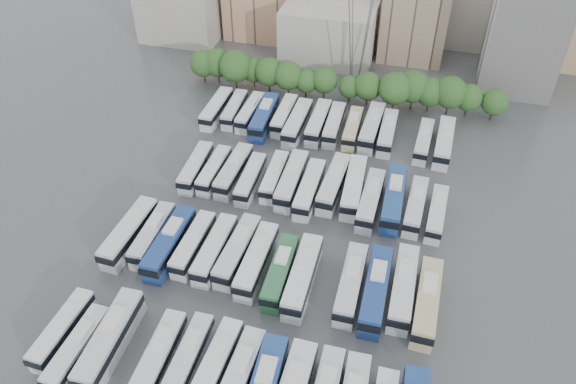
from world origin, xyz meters
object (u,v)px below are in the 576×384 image
(bus_r3_s4, at_px, (284,115))
(bus_r3_s10, at_px, (387,132))
(bus_r0_s5, at_px, (188,358))
(bus_r2_s2, at_px, (214,170))
(bus_r1_s12, at_px, (403,287))
(bus_r3_s1, at_px, (234,109))
(bus_r2_s12, at_px, (416,206))
(bus_r2_s11, at_px, (394,199))
(bus_r3_s6, at_px, (318,122))
(bus_r0_s0, at_px, (63,329))
(bus_r1_s7, at_px, (280,272))
(bus_r1_s11, at_px, (376,290))
(bus_r3_s5, at_px, (297,122))
(bus_r1_s0, at_px, (129,233))
(bus_r0_s7, at_px, (239,379))
(bus_r2_s1, at_px, (196,167))
(bus_r0_s1, at_px, (78,348))
(apartment_tower, at_px, (528,26))
(bus_r3_s2, at_px, (250,112))
(bus_r2_s9, at_px, (354,187))
(bus_r1_s2, at_px, (170,243))
(bus_r2_s3, at_px, (234,171))
(bus_r1_s3, at_px, (193,244))
(bus_r3_s3, at_px, (264,117))
(bus_r2_s8, at_px, (334,183))
(bus_r1_s13, at_px, (427,302))
(bus_r2_s5, at_px, (274,176))
(bus_r1_s10, at_px, (351,284))
(bus_r0_s4, at_px, (158,359))
(bus_r3_s12, at_px, (424,141))
(bus_r2_s10, at_px, (371,200))
(bus_r0_s2, at_px, (110,340))
(bus_r3_s9, at_px, (372,127))
(bus_r2_s4, at_px, (251,179))
(bus_r3_s0, at_px, (217,108))
(bus_r2_s6, at_px, (292,180))
(bus_r2_s7, at_px, (310,189))
(bus_r1_s5, at_px, (238,251))
(bus_r1_s6, at_px, (257,260))

(bus_r3_s4, xyz_separation_m, bus_r3_s10, (19.65, -0.74, 0.05))
(bus_r0_s5, height_order, bus_r2_s2, bus_r0_s5)
(bus_r1_s12, relative_size, bus_r3_s1, 1.20)
(bus_r2_s12, bearing_deg, bus_r3_s4, 145.54)
(bus_r0_s5, height_order, bus_r2_s11, bus_r2_s11)
(bus_r3_s6, bearing_deg, bus_r0_s0, -110.84)
(bus_r1_s7, bearing_deg, bus_r1_s11, -0.94)
(bus_r1_s7, distance_m, bus_r3_s5, 36.77)
(bus_r1_s0, bearing_deg, bus_r0_s7, -35.85)
(bus_r2_s1, bearing_deg, bus_r0_s1, -92.57)
(apartment_tower, bearing_deg, bus_r3_s2, -150.69)
(bus_r3_s2, bearing_deg, bus_r2_s1, -98.91)
(bus_r2_s9, relative_size, bus_r3_s2, 1.17)
(bus_r0_s1, distance_m, bus_r1_s2, 19.20)
(bus_r1_s7, xyz_separation_m, bus_r2_s3, (-13.57, 19.38, 0.02))
(bus_r1_s3, xyz_separation_m, bus_r3_s3, (-0.03, 34.50, 0.21))
(bus_r2_s3, distance_m, bus_r2_s8, 16.75)
(bus_r1_s3, xyz_separation_m, bus_r1_s13, (33.03, -1.90, 0.23))
(bus_r1_s0, xyz_separation_m, bus_r1_s2, (6.55, -0.41, 0.01))
(bus_r3_s3, height_order, bus_r3_s10, bus_r3_s3)
(bus_r2_s8, distance_m, bus_r3_s1, 28.97)
(bus_r0_s0, distance_m, bus_r2_s5, 39.55)
(bus_r1_s11, distance_m, bus_r3_s1, 50.06)
(bus_r1_s10, xyz_separation_m, bus_r3_s3, (-23.10, 35.93, 0.05))
(bus_r0_s1, xyz_separation_m, bus_r3_s5, (13.00, 54.02, 0.21))
(bus_r0_s4, distance_m, bus_r3_s12, 59.45)
(bus_r2_s1, height_order, bus_r2_s10, bus_r2_s10)
(bus_r0_s7, xyz_separation_m, bus_r3_s5, (-6.87, 52.83, 0.06))
(bus_r2_s1, bearing_deg, bus_r2_s5, 2.49)
(bus_r0_s2, xyz_separation_m, bus_r3_s2, (0.05, 53.56, -0.35))
(bus_r0_s5, distance_m, bus_r2_s9, 38.31)
(bus_r0_s5, relative_size, bus_r1_s11, 0.84)
(bus_r0_s4, xyz_separation_m, bus_r1_s11, (23.06, 16.91, 0.19))
(bus_r1_s12, relative_size, bus_r3_s12, 1.17)
(bus_r3_s9, xyz_separation_m, bus_r3_s10, (3.00, -0.69, -0.17))
(bus_r3_s4, bearing_deg, bus_r2_s4, -90.74)
(bus_r0_s2, xyz_separation_m, bus_r1_s3, (3.27, 17.82, -0.30))
(bus_r3_s2, relative_size, bus_r3_s9, 0.86)
(bus_r1_s13, bearing_deg, bus_r3_s0, 140.43)
(bus_r0_s2, xyz_separation_m, bus_r2_s8, (19.87, 36.34, -0.10))
(bus_r3_s9, relative_size, bus_r3_s10, 1.10)
(bus_r2_s1, bearing_deg, apartment_tower, 38.96)
(bus_r0_s0, height_order, bus_r3_s9, bus_r3_s9)
(bus_r1_s0, xyz_separation_m, bus_r1_s10, (32.87, -0.98, -0.06))
(bus_r2_s2, bearing_deg, bus_r3_s4, 71.08)
(bus_r0_s7, distance_m, bus_r2_s6, 36.29)
(bus_r2_s7, xyz_separation_m, bus_r3_s0, (-23.03, 18.95, -0.09))
(bus_r1_s0, bearing_deg, bus_r1_s5, 4.88)
(bus_r1_s6, height_order, bus_r2_s6, bus_r2_s6)
(bus_r0_s2, distance_m, bus_r1_s5, 20.64)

